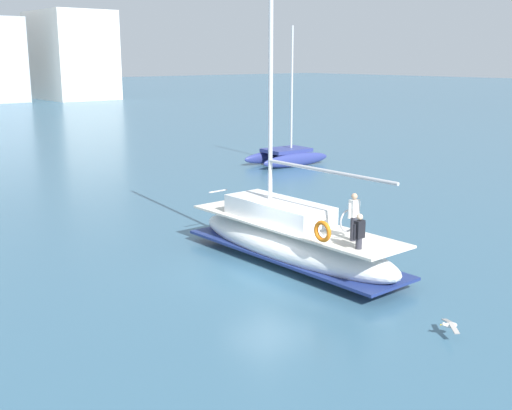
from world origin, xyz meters
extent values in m
plane|color=#38607A|center=(0.00, 0.00, 0.00)|extent=(400.00, 400.00, 0.00)
ellipsoid|color=white|center=(1.45, 0.21, 0.70)|extent=(2.44, 9.61, 1.40)
cube|color=navy|center=(1.45, 0.21, 0.39)|extent=(2.46, 9.42, 0.10)
cube|color=beige|center=(1.45, 0.21, 1.44)|extent=(2.24, 9.13, 0.08)
cube|color=white|center=(1.46, 0.93, 1.83)|extent=(1.70, 4.33, 0.70)
cylinder|color=silver|center=(1.46, 1.41, 6.58)|extent=(0.16, 0.16, 10.21)
cylinder|color=#B7B7BC|center=(1.45, -1.47, 3.60)|extent=(0.14, 5.76, 0.12)
cylinder|color=silver|center=(1.47, 4.63, 1.95)|extent=(0.90, 0.06, 0.06)
torus|color=orange|center=(0.27, -2.42, 1.95)|extent=(0.14, 0.70, 0.70)
cylinder|color=#33333D|center=(1.44, -2.67, 1.88)|extent=(0.20, 0.20, 0.80)
cube|color=white|center=(1.44, -2.67, 2.56)|extent=(0.32, 0.20, 0.56)
sphere|color=tan|center=(1.44, -2.67, 2.95)|extent=(0.20, 0.20, 0.20)
cylinder|color=white|center=(1.22, -2.67, 2.51)|extent=(0.09, 0.09, 0.50)
cylinder|color=white|center=(1.66, -2.67, 2.51)|extent=(0.09, 0.09, 0.50)
cylinder|color=#33333D|center=(0.89, -3.39, 1.66)|extent=(0.20, 0.20, 0.35)
cube|color=black|center=(0.89, -3.39, 2.11)|extent=(0.32, 0.20, 0.56)
sphere|color=beige|center=(0.89, -3.39, 2.50)|extent=(0.20, 0.20, 0.20)
cylinder|color=black|center=(0.67, -3.39, 2.06)|extent=(0.09, 0.09, 0.50)
cylinder|color=black|center=(1.11, -3.39, 2.06)|extent=(0.09, 0.09, 0.50)
torus|color=silver|center=(1.44, -2.43, 2.10)|extent=(0.76, 0.06, 0.76)
ellipsoid|color=navy|center=(16.17, 17.35, 0.45)|extent=(5.62, 0.92, 0.90)
ellipsoid|color=navy|center=(16.05, 15.24, 0.45)|extent=(5.62, 0.92, 0.90)
cube|color=navy|center=(16.11, 16.29, 1.00)|extent=(3.20, 2.29, 0.24)
cylinder|color=silver|center=(16.53, 16.27, 5.22)|extent=(0.14, 0.14, 8.20)
ellipsoid|color=silver|center=(0.39, -7.08, 0.32)|extent=(0.40, 0.36, 0.16)
sphere|color=silver|center=(0.23, -6.97, 0.35)|extent=(0.11, 0.11, 0.11)
cone|color=gold|center=(0.18, -6.94, 0.34)|extent=(0.08, 0.07, 0.04)
cube|color=#9E9993|center=(0.25, -7.28, 0.34)|extent=(0.39, 0.47, 0.12)
cube|color=#9E9993|center=(0.53, -6.89, 0.34)|extent=(0.39, 0.47, 0.12)
cube|color=silver|center=(35.86, 93.28, 7.50)|extent=(11.03, 15.62, 14.99)
camera|label=1|loc=(-13.82, -15.86, 7.29)|focal=44.94mm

